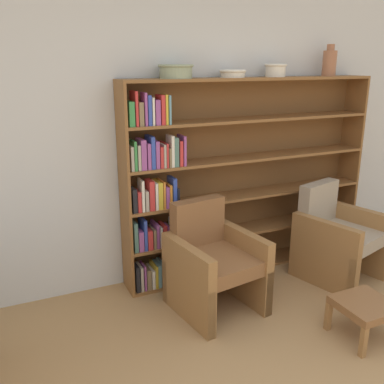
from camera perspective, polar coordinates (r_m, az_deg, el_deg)
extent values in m
cube|color=silver|center=(3.95, -0.60, 8.08)|extent=(12.00, 0.06, 2.75)
cube|color=brown|center=(3.66, -8.96, -0.07)|extent=(0.02, 0.30, 1.85)
cube|color=brown|center=(4.91, 20.16, 3.45)|extent=(0.02, 0.30, 1.85)
cube|color=brown|center=(4.01, 8.29, 14.73)|extent=(2.46, 0.30, 0.02)
cube|color=brown|center=(4.47, 7.29, -9.39)|extent=(2.46, 0.30, 0.03)
cube|color=brown|center=(4.26, 6.73, 2.47)|extent=(2.46, 0.01, 1.85)
cube|color=black|center=(3.91, -7.45, -11.26)|extent=(0.04, 0.13, 0.24)
cube|color=#B2A899|center=(3.94, -6.98, -11.12)|extent=(0.02, 0.16, 0.23)
cube|color=#994C99|center=(3.94, -6.51, -11.05)|extent=(0.02, 0.15, 0.24)
cube|color=#7F6B4C|center=(3.97, -6.11, -11.11)|extent=(0.04, 0.19, 0.19)
cube|color=white|center=(3.99, -5.56, -11.10)|extent=(0.03, 0.19, 0.17)
cube|color=gold|center=(3.99, -5.12, -10.83)|extent=(0.02, 0.18, 0.21)
cube|color=#669EB2|center=(3.99, -4.67, -10.75)|extent=(0.03, 0.17, 0.22)
cube|color=#669EB2|center=(4.00, -4.20, -10.59)|extent=(0.03, 0.17, 0.23)
cube|color=white|center=(4.01, -3.59, -10.73)|extent=(0.04, 0.15, 0.20)
cube|color=black|center=(4.01, -3.03, -10.13)|extent=(0.04, 0.16, 0.27)
cube|color=white|center=(4.01, -2.40, -10.40)|extent=(0.02, 0.12, 0.23)
cube|color=orange|center=(4.04, -2.01, -10.28)|extent=(0.03, 0.14, 0.23)
cube|color=#7F6B4C|center=(4.05, -1.64, -10.22)|extent=(0.02, 0.15, 0.22)
cube|color=brown|center=(4.31, 7.48, -4.79)|extent=(2.46, 0.30, 0.03)
cube|color=#4C756B|center=(3.76, -7.77, -5.78)|extent=(0.03, 0.17, 0.26)
cube|color=#994C99|center=(3.77, -7.00, -6.37)|extent=(0.04, 0.13, 0.18)
cube|color=#334CB2|center=(3.79, -6.59, -5.42)|extent=(0.03, 0.19, 0.28)
cube|color=red|center=(3.80, -5.89, -6.13)|extent=(0.04, 0.15, 0.18)
cube|color=#7F6B4C|center=(3.82, -5.31, -6.00)|extent=(0.02, 0.16, 0.18)
cube|color=#994C99|center=(3.83, -4.96, -5.58)|extent=(0.03, 0.18, 0.22)
cube|color=white|center=(3.83, -4.40, -5.83)|extent=(0.02, 0.14, 0.19)
cube|color=red|center=(3.84, -3.93, -5.64)|extent=(0.03, 0.15, 0.20)
cube|color=#994C99|center=(3.85, -3.39, -5.68)|extent=(0.02, 0.14, 0.19)
cube|color=#7F6B4C|center=(3.88, -3.12, -5.62)|extent=(0.02, 0.18, 0.17)
cube|color=white|center=(3.86, -2.50, -5.20)|extent=(0.04, 0.14, 0.24)
cube|color=brown|center=(4.19, 7.67, -0.21)|extent=(2.46, 0.30, 0.02)
cube|color=black|center=(3.63, -7.89, -1.02)|extent=(0.04, 0.14, 0.20)
cube|color=red|center=(3.65, -7.27, -1.15)|extent=(0.03, 0.14, 0.18)
cube|color=white|center=(3.64, -6.81, -0.41)|extent=(0.02, 0.13, 0.27)
cube|color=#B2A899|center=(3.68, -6.38, -0.94)|extent=(0.03, 0.18, 0.18)
cube|color=red|center=(3.66, -5.63, -0.35)|extent=(0.04, 0.13, 0.26)
cube|color=white|center=(3.69, -5.09, -0.37)|extent=(0.02, 0.16, 0.24)
cube|color=gold|center=(3.71, -4.63, -0.26)|extent=(0.04, 0.18, 0.24)
cube|color=orange|center=(3.72, -4.11, -0.20)|extent=(0.02, 0.18, 0.24)
cube|color=#994C99|center=(3.74, -3.73, -0.47)|extent=(0.03, 0.19, 0.19)
cube|color=orange|center=(3.73, -3.17, -0.40)|extent=(0.02, 0.14, 0.20)
cube|color=#334CB2|center=(3.74, -2.67, 0.09)|extent=(0.03, 0.16, 0.26)
cube|color=black|center=(3.76, -2.14, -0.57)|extent=(0.02, 0.13, 0.17)
cube|color=brown|center=(4.10, 7.86, 4.61)|extent=(2.46, 0.30, 0.02)
cube|color=#B2A899|center=(3.54, -8.22, 4.51)|extent=(0.02, 0.14, 0.20)
cube|color=#388C47|center=(3.55, -7.86, 4.92)|extent=(0.02, 0.17, 0.24)
cube|color=#B2A899|center=(3.57, -7.39, 4.70)|extent=(0.02, 0.17, 0.21)
cube|color=#994C99|center=(3.57, -6.80, 5.07)|extent=(0.04, 0.17, 0.25)
cube|color=#994C99|center=(3.57, -6.01, 4.84)|extent=(0.03, 0.13, 0.22)
cube|color=#334CB2|center=(3.60, -5.60, 5.37)|extent=(0.03, 0.18, 0.27)
cube|color=#994C99|center=(3.62, -5.05, 5.13)|extent=(0.03, 0.19, 0.23)
cube|color=red|center=(3.61, -4.34, 4.72)|extent=(0.03, 0.13, 0.18)
cube|color=#B2A899|center=(3.62, -3.94, 4.89)|extent=(0.02, 0.13, 0.20)
cube|color=red|center=(3.65, -3.78, 5.07)|extent=(0.02, 0.19, 0.20)
cube|color=#7F6B4C|center=(3.64, -3.25, 4.71)|extent=(0.02, 0.13, 0.16)
cube|color=white|center=(3.64, -2.91, 5.52)|extent=(0.03, 0.14, 0.27)
cube|color=#4C756B|center=(3.67, -2.52, 5.49)|extent=(0.04, 0.17, 0.25)
cube|color=red|center=(3.67, -1.74, 5.23)|extent=(0.03, 0.12, 0.22)
cube|color=#994C99|center=(3.69, -1.38, 5.63)|extent=(0.02, 0.16, 0.26)
cube|color=brown|center=(4.04, 8.07, 9.61)|extent=(2.46, 0.30, 0.02)
cube|color=#388C47|center=(3.48, -8.31, 10.28)|extent=(0.04, 0.14, 0.20)
cube|color=red|center=(3.50, -7.71, 10.99)|extent=(0.02, 0.16, 0.27)
cube|color=#7F6B4C|center=(3.51, -7.10, 10.32)|extent=(0.04, 0.16, 0.19)
cube|color=#994C99|center=(3.50, -6.41, 10.93)|extent=(0.02, 0.12, 0.26)
cube|color=#334CB2|center=(3.55, -6.09, 10.84)|extent=(0.03, 0.19, 0.24)
cube|color=white|center=(3.55, -5.55, 10.71)|extent=(0.02, 0.17, 0.22)
cube|color=#994C99|center=(3.55, -4.88, 10.56)|extent=(0.04, 0.14, 0.20)
cube|color=red|center=(3.57, -4.23, 10.91)|extent=(0.03, 0.15, 0.24)
cube|color=gold|center=(3.58, -3.76, 10.95)|extent=(0.02, 0.15, 0.24)
cube|color=#669EB2|center=(3.57, -3.25, 10.92)|extent=(0.02, 0.12, 0.24)
cylinder|color=gray|center=(3.66, -2.17, 15.73)|extent=(0.27, 0.27, 0.11)
torus|color=gray|center=(3.66, -2.18, 16.48)|extent=(0.29, 0.29, 0.02)
cylinder|color=silver|center=(3.89, 5.44, 15.40)|extent=(0.21, 0.21, 0.06)
torus|color=silver|center=(3.89, 5.45, 15.77)|extent=(0.24, 0.24, 0.02)
cylinder|color=silver|center=(4.14, 11.08, 15.60)|extent=(0.18, 0.18, 0.11)
torus|color=silver|center=(4.14, 11.12, 16.28)|extent=(0.20, 0.20, 0.02)
cylinder|color=#A36647|center=(4.52, 17.85, 16.01)|extent=(0.13, 0.13, 0.24)
cylinder|color=#A36647|center=(4.53, 18.02, 17.87)|extent=(0.07, 0.07, 0.06)
cube|color=olive|center=(3.59, 9.94, -13.13)|extent=(0.08, 0.08, 0.39)
cube|color=olive|center=(3.28, 2.28, -16.03)|extent=(0.08, 0.08, 0.39)
cube|color=olive|center=(4.00, 3.97, -9.59)|extent=(0.08, 0.08, 0.39)
cube|color=olive|center=(3.73, -3.22, -11.73)|extent=(0.08, 0.08, 0.39)
cube|color=brown|center=(3.53, 3.28, -9.28)|extent=(0.57, 0.70, 0.12)
cube|color=brown|center=(3.64, 0.75, -4.21)|extent=(0.49, 0.19, 0.43)
cube|color=olive|center=(3.73, 6.78, -9.68)|extent=(0.18, 0.68, 0.63)
cube|color=olive|center=(3.44, -0.60, -12.02)|extent=(0.18, 0.68, 0.63)
cube|color=olive|center=(4.00, 20.66, -10.80)|extent=(0.09, 0.09, 0.39)
cube|color=olive|center=(4.72, 17.66, -6.15)|extent=(0.09, 0.09, 0.39)
cube|color=olive|center=(4.28, 13.51, -8.24)|extent=(0.09, 0.09, 0.39)
cube|color=tan|center=(4.26, 19.32, -5.51)|extent=(0.64, 0.75, 0.12)
cube|color=tan|center=(4.32, 16.46, -1.51)|extent=(0.49, 0.25, 0.43)
cube|color=olive|center=(4.53, 21.01, -5.82)|extent=(0.26, 0.68, 0.63)
cube|color=olive|center=(4.08, 17.14, -7.96)|extent=(0.26, 0.68, 0.63)
cube|color=olive|center=(3.57, 17.70, -15.47)|extent=(0.04, 0.04, 0.23)
cube|color=olive|center=(3.79, 21.81, -13.88)|extent=(0.04, 0.04, 0.23)
cube|color=olive|center=(3.37, 21.88, -18.10)|extent=(0.04, 0.04, 0.23)
cube|color=brown|center=(3.51, 22.11, -13.84)|extent=(0.39, 0.39, 0.06)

